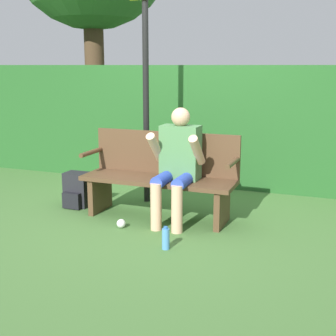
# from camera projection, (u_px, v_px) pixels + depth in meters

# --- Properties ---
(ground_plane) EXTENTS (40.00, 40.00, 0.00)m
(ground_plane) POSITION_uv_depth(u_px,v_px,m) (158.00, 218.00, 5.00)
(ground_plane) COLOR #426B33
(hedge_back) EXTENTS (12.00, 0.53, 1.60)m
(hedge_back) POSITION_uv_depth(u_px,v_px,m) (205.00, 125.00, 6.37)
(hedge_back) COLOR #235623
(hedge_back) RESTS_ON ground
(park_bench) EXTENTS (1.63, 0.49, 0.90)m
(park_bench) POSITION_uv_depth(u_px,v_px,m) (161.00, 176.00, 4.97)
(park_bench) COLOR #513823
(park_bench) RESTS_ON ground
(person_seated) EXTENTS (0.53, 0.57, 1.18)m
(person_seated) POSITION_uv_depth(u_px,v_px,m) (177.00, 161.00, 4.74)
(person_seated) COLOR #4C7F4C
(person_seated) RESTS_ON ground
(backpack) EXTENTS (0.28, 0.27, 0.40)m
(backpack) POSITION_uv_depth(u_px,v_px,m) (77.00, 190.00, 5.37)
(backpack) COLOR black
(backpack) RESTS_ON ground
(water_bottle) EXTENTS (0.07, 0.07, 0.21)m
(water_bottle) POSITION_uv_depth(u_px,v_px,m) (166.00, 239.00, 4.13)
(water_bottle) COLOR #4C8CCC
(water_bottle) RESTS_ON ground
(signpost) EXTENTS (0.31, 0.09, 2.62)m
(signpost) POSITION_uv_depth(u_px,v_px,m) (146.00, 76.00, 5.29)
(signpost) COLOR black
(signpost) RESTS_ON ground
(litter_crumple) EXTENTS (0.09, 0.09, 0.09)m
(litter_crumple) POSITION_uv_depth(u_px,v_px,m) (121.00, 223.00, 4.68)
(litter_crumple) COLOR silver
(litter_crumple) RESTS_ON ground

